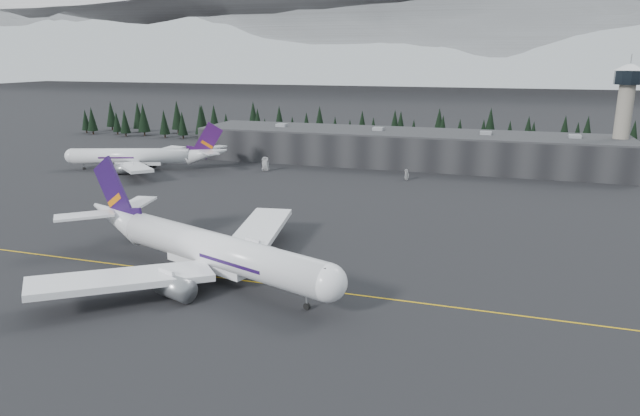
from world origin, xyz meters
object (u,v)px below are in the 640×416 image
(terminal, at_px, (403,148))
(gse_vehicle_a, at_px, (266,169))
(jet_parked, at_px, (145,156))
(control_tower, at_px, (625,107))
(gse_vehicle_b, at_px, (407,178))
(jet_main, at_px, (199,246))

(terminal, relative_size, gse_vehicle_a, 30.14)
(jet_parked, distance_m, gse_vehicle_a, 44.42)
(control_tower, bearing_deg, jet_parked, -165.10)
(gse_vehicle_a, bearing_deg, gse_vehicle_b, 2.20)
(terminal, bearing_deg, gse_vehicle_a, -146.57)
(control_tower, distance_m, jet_parked, 169.35)
(control_tower, relative_size, jet_main, 0.57)
(jet_parked, height_order, gse_vehicle_a, jet_parked)
(jet_parked, height_order, gse_vehicle_b, jet_parked)
(control_tower, relative_size, gse_vehicle_b, 10.01)
(jet_main, xyz_separation_m, gse_vehicle_a, (-27.57, 96.91, -4.92))
(terminal, distance_m, gse_vehicle_b, 30.58)
(gse_vehicle_a, xyz_separation_m, gse_vehicle_b, (51.19, 0.20, -0.10))
(terminal, xyz_separation_m, control_tower, (75.00, 3.00, 17.11))
(jet_main, bearing_deg, control_tower, 74.10)
(terminal, xyz_separation_m, jet_main, (-17.21, -126.47, -0.64))
(control_tower, xyz_separation_m, gse_vehicle_b, (-68.59, -32.36, -22.76))
(control_tower, xyz_separation_m, jet_main, (-92.21, -129.47, -17.75))
(jet_parked, relative_size, gse_vehicle_a, 10.89)
(control_tower, height_order, gse_vehicle_a, control_tower)
(terminal, height_order, gse_vehicle_a, terminal)
(control_tower, distance_m, gse_vehicle_a, 126.18)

